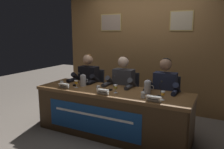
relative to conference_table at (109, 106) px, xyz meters
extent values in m
plane|color=#70665B|center=(0.00, 0.10, -0.49)|extent=(12.00, 12.00, 0.00)
cube|color=brown|center=(0.00, 1.60, 0.81)|extent=(3.71, 0.12, 2.60)
cube|color=tan|center=(-0.76, 1.53, 1.37)|extent=(0.51, 0.02, 0.38)
cube|color=gray|center=(-0.76, 1.52, 1.37)|extent=(0.47, 0.01, 0.34)
cube|color=tan|center=(0.77, 1.53, 1.37)|extent=(0.44, 0.02, 0.39)
cube|color=tan|center=(0.77, 1.52, 1.37)|extent=(0.40, 0.01, 0.35)
cube|color=brown|center=(0.00, 0.10, 0.22)|extent=(2.51, 0.76, 0.05)
cube|color=#402A16|center=(0.00, -0.26, -0.15)|extent=(2.45, 0.04, 0.69)
cube|color=#402A16|center=(-1.20, 0.10, -0.15)|extent=(0.08, 0.68, 0.69)
cube|color=#402A16|center=(1.21, 0.10, -0.15)|extent=(0.08, 0.68, 0.69)
cube|color=#19478C|center=(-0.15, -0.28, -0.15)|extent=(1.60, 0.01, 0.44)
cube|color=white|center=(-0.15, -0.29, -0.07)|extent=(1.36, 0.00, 0.04)
cylinder|color=black|center=(-0.73, 0.58, -0.48)|extent=(0.44, 0.44, 0.02)
cylinder|color=black|center=(-0.73, 0.58, -0.26)|extent=(0.05, 0.05, 0.42)
cube|color=#232328|center=(-0.73, 0.58, -0.03)|extent=(0.44, 0.44, 0.03)
cube|color=#232328|center=(-0.73, 0.78, 0.20)|extent=(0.40, 0.05, 0.44)
cylinder|color=black|center=(-0.83, 0.23, -0.25)|extent=(0.10, 0.10, 0.48)
cylinder|color=black|center=(-0.63, 0.23, -0.25)|extent=(0.10, 0.10, 0.48)
cylinder|color=black|center=(-0.83, 0.38, 0.03)|extent=(0.13, 0.34, 0.13)
cylinder|color=black|center=(-0.63, 0.38, 0.03)|extent=(0.13, 0.34, 0.13)
cube|color=black|center=(-0.73, 0.55, 0.27)|extent=(0.36, 0.20, 0.48)
sphere|color=tan|center=(-0.73, 0.53, 0.65)|extent=(0.19, 0.19, 0.19)
sphere|color=#593819|center=(-0.73, 0.55, 0.66)|extent=(0.17, 0.17, 0.17)
cylinder|color=black|center=(-0.94, 0.45, 0.29)|extent=(0.09, 0.30, 0.25)
cylinder|color=black|center=(-0.52, 0.45, 0.29)|extent=(0.09, 0.30, 0.25)
cylinder|color=black|center=(-0.94, 0.29, 0.28)|extent=(0.07, 0.24, 0.07)
cylinder|color=black|center=(-0.52, 0.29, 0.28)|extent=(0.07, 0.24, 0.07)
cube|color=white|center=(-0.75, -0.18, 0.29)|extent=(0.18, 0.03, 0.08)
cube|color=white|center=(-0.75, -0.15, 0.29)|extent=(0.18, 0.03, 0.08)
cube|color=black|center=(-0.75, -0.18, 0.29)|extent=(0.13, 0.01, 0.01)
cylinder|color=white|center=(-0.59, -0.04, 0.25)|extent=(0.06, 0.06, 0.00)
cylinder|color=white|center=(-0.59, -0.04, 0.28)|extent=(0.01, 0.01, 0.05)
cone|color=white|center=(-0.59, -0.04, 0.34)|extent=(0.06, 0.06, 0.06)
cylinder|color=orange|center=(-0.59, -0.04, 0.33)|extent=(0.04, 0.04, 0.04)
cylinder|color=silver|center=(-0.88, -0.06, 0.29)|extent=(0.06, 0.06, 0.08)
cylinder|color=silver|center=(-0.88, -0.06, 0.27)|extent=(0.05, 0.05, 0.05)
cylinder|color=black|center=(-0.69, 0.05, 0.26)|extent=(0.06, 0.06, 0.02)
cylinder|color=black|center=(-0.69, 0.11, 0.36)|extent=(0.01, 0.13, 0.18)
sphere|color=#2D2D2D|center=(-0.69, 0.18, 0.45)|extent=(0.03, 0.03, 0.03)
cylinder|color=black|center=(0.00, 0.58, -0.48)|extent=(0.44, 0.44, 0.02)
cylinder|color=black|center=(0.00, 0.58, -0.26)|extent=(0.05, 0.05, 0.42)
cube|color=#232328|center=(0.00, 0.58, -0.03)|extent=(0.44, 0.44, 0.03)
cube|color=#232328|center=(0.00, 0.78, 0.20)|extent=(0.40, 0.05, 0.44)
cylinder|color=black|center=(-0.10, 0.23, -0.25)|extent=(0.10, 0.10, 0.48)
cylinder|color=black|center=(0.10, 0.23, -0.25)|extent=(0.10, 0.10, 0.48)
cylinder|color=black|center=(-0.10, 0.38, 0.03)|extent=(0.13, 0.34, 0.13)
cylinder|color=black|center=(0.10, 0.38, 0.03)|extent=(0.13, 0.34, 0.13)
cube|color=#38383D|center=(0.00, 0.55, 0.27)|extent=(0.36, 0.20, 0.48)
sphere|color=beige|center=(0.00, 0.53, 0.65)|extent=(0.19, 0.19, 0.19)
sphere|color=#331E0F|center=(0.00, 0.55, 0.66)|extent=(0.17, 0.17, 0.17)
cylinder|color=#38383D|center=(-0.21, 0.45, 0.29)|extent=(0.09, 0.30, 0.25)
cylinder|color=#38383D|center=(0.21, 0.45, 0.29)|extent=(0.09, 0.30, 0.25)
cylinder|color=#38383D|center=(-0.21, 0.29, 0.28)|extent=(0.07, 0.24, 0.07)
cylinder|color=#38383D|center=(0.21, 0.29, 0.28)|extent=(0.07, 0.24, 0.07)
cube|color=white|center=(0.01, -0.21, 0.29)|extent=(0.18, 0.03, 0.08)
cube|color=white|center=(0.01, -0.18, 0.29)|extent=(0.18, 0.03, 0.08)
cube|color=black|center=(0.01, -0.22, 0.29)|extent=(0.13, 0.01, 0.01)
cylinder|color=white|center=(0.13, -0.03, 0.25)|extent=(0.06, 0.06, 0.00)
cylinder|color=white|center=(0.13, -0.03, 0.28)|extent=(0.01, 0.01, 0.05)
cone|color=white|center=(0.13, -0.03, 0.34)|extent=(0.06, 0.06, 0.06)
cylinder|color=yellow|center=(0.13, -0.03, 0.33)|extent=(0.04, 0.04, 0.04)
cylinder|color=silver|center=(-0.15, -0.06, 0.29)|extent=(0.06, 0.06, 0.08)
cylinder|color=silver|center=(-0.15, -0.06, 0.27)|extent=(0.05, 0.05, 0.05)
cylinder|color=black|center=(-0.01, 0.07, 0.26)|extent=(0.06, 0.06, 0.02)
cylinder|color=black|center=(-0.01, 0.13, 0.36)|extent=(0.01, 0.13, 0.18)
sphere|color=#2D2D2D|center=(-0.01, 0.20, 0.45)|extent=(0.03, 0.03, 0.03)
cylinder|color=black|center=(0.74, 0.58, -0.48)|extent=(0.44, 0.44, 0.02)
cylinder|color=black|center=(0.74, 0.58, -0.26)|extent=(0.05, 0.05, 0.42)
cube|color=#232328|center=(0.74, 0.58, -0.03)|extent=(0.44, 0.44, 0.03)
cube|color=#232328|center=(0.74, 0.78, 0.20)|extent=(0.40, 0.05, 0.44)
cylinder|color=black|center=(0.64, 0.23, -0.25)|extent=(0.10, 0.10, 0.48)
cylinder|color=black|center=(0.84, 0.23, -0.25)|extent=(0.10, 0.10, 0.48)
cylinder|color=black|center=(0.64, 0.38, 0.03)|extent=(0.13, 0.34, 0.13)
cylinder|color=black|center=(0.84, 0.38, 0.03)|extent=(0.13, 0.34, 0.13)
cube|color=#1E2338|center=(0.74, 0.55, 0.27)|extent=(0.36, 0.20, 0.48)
sphere|color=#8E664C|center=(0.74, 0.53, 0.65)|extent=(0.19, 0.19, 0.19)
sphere|color=black|center=(0.74, 0.55, 0.66)|extent=(0.17, 0.17, 0.17)
cylinder|color=#1E2338|center=(0.53, 0.45, 0.29)|extent=(0.09, 0.30, 0.25)
cylinder|color=#1E2338|center=(0.95, 0.45, 0.29)|extent=(0.09, 0.30, 0.25)
cylinder|color=#1E2338|center=(0.53, 0.29, 0.28)|extent=(0.07, 0.24, 0.07)
cylinder|color=#1E2338|center=(0.95, 0.29, 0.28)|extent=(0.07, 0.24, 0.07)
cube|color=white|center=(0.77, -0.21, 0.29)|extent=(0.20, 0.03, 0.08)
cube|color=white|center=(0.77, -0.18, 0.29)|extent=(0.20, 0.03, 0.08)
cube|color=black|center=(0.77, -0.22, 0.29)|extent=(0.14, 0.01, 0.01)
cylinder|color=white|center=(0.86, -0.06, 0.25)|extent=(0.06, 0.06, 0.00)
cylinder|color=white|center=(0.86, -0.06, 0.28)|extent=(0.01, 0.01, 0.05)
cone|color=white|center=(0.86, -0.06, 0.34)|extent=(0.06, 0.06, 0.06)
cylinder|color=orange|center=(0.86, -0.06, 0.33)|extent=(0.04, 0.04, 0.04)
cylinder|color=silver|center=(0.59, -0.09, 0.29)|extent=(0.06, 0.06, 0.08)
cylinder|color=silver|center=(0.59, -0.09, 0.27)|extent=(0.05, 0.05, 0.05)
cylinder|color=black|center=(0.78, 0.06, 0.26)|extent=(0.06, 0.06, 0.02)
cylinder|color=black|center=(0.78, 0.12, 0.36)|extent=(0.01, 0.13, 0.18)
sphere|color=#2D2D2D|center=(0.78, 0.18, 0.45)|extent=(0.03, 0.03, 0.03)
cylinder|color=silver|center=(-0.56, 0.11, 0.34)|extent=(0.10, 0.10, 0.18)
cylinder|color=silver|center=(-0.56, 0.11, 0.43)|extent=(0.08, 0.09, 0.01)
sphere|color=silver|center=(-0.56, 0.11, 0.45)|extent=(0.02, 0.02, 0.02)
torus|color=silver|center=(-0.49, 0.11, 0.34)|extent=(0.07, 0.01, 0.07)
cylinder|color=silver|center=(0.57, 0.17, 0.34)|extent=(0.10, 0.10, 0.18)
cylinder|color=silver|center=(0.57, 0.17, 0.43)|extent=(0.08, 0.09, 0.01)
sphere|color=silver|center=(0.57, 0.17, 0.45)|extent=(0.02, 0.02, 0.02)
torus|color=silver|center=(0.64, 0.17, 0.34)|extent=(0.07, 0.01, 0.07)
camera|label=1|loc=(1.56, -2.90, 1.14)|focal=35.02mm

